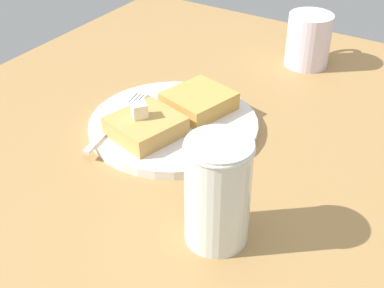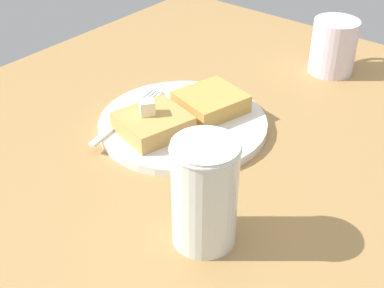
{
  "view_description": "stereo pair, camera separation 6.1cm",
  "coord_description": "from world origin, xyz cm",
  "px_view_note": "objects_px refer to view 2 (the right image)",
  "views": [
    {
      "loc": [
        -47.63,
        -23.14,
        41.79
      ],
      "look_at": [
        -4.6,
        3.64,
        7.22
      ],
      "focal_mm": 50.0,
      "sensor_mm": 36.0,
      "label": 1
    },
    {
      "loc": [
        -44.09,
        -28.14,
        41.79
      ],
      "look_at": [
        -4.6,
        3.64,
        7.22
      ],
      "focal_mm": 50.0,
      "sensor_mm": 36.0,
      "label": 2
    }
  ],
  "objects_px": {
    "fork": "(131,113)",
    "syrup_jar": "(205,198)",
    "plate": "(183,123)",
    "coffee_mug": "(334,46)"
  },
  "relations": [
    {
      "from": "plate",
      "to": "syrup_jar",
      "type": "distance_m",
      "value": 0.22
    },
    {
      "from": "plate",
      "to": "fork",
      "type": "relative_size",
      "value": 1.43
    },
    {
      "from": "fork",
      "to": "syrup_jar",
      "type": "xyz_separation_m",
      "value": [
        -0.12,
        -0.22,
        0.04
      ]
    },
    {
      "from": "fork",
      "to": "syrup_jar",
      "type": "relative_size",
      "value": 1.37
    },
    {
      "from": "fork",
      "to": "syrup_jar",
      "type": "height_order",
      "value": "syrup_jar"
    },
    {
      "from": "fork",
      "to": "coffee_mug",
      "type": "distance_m",
      "value": 0.35
    },
    {
      "from": "syrup_jar",
      "to": "coffee_mug",
      "type": "distance_m",
      "value": 0.44
    },
    {
      "from": "fork",
      "to": "syrup_jar",
      "type": "bearing_deg",
      "value": -118.38
    },
    {
      "from": "fork",
      "to": "coffee_mug",
      "type": "bearing_deg",
      "value": -24.31
    },
    {
      "from": "plate",
      "to": "coffee_mug",
      "type": "relative_size",
      "value": 2.3
    }
  ]
}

